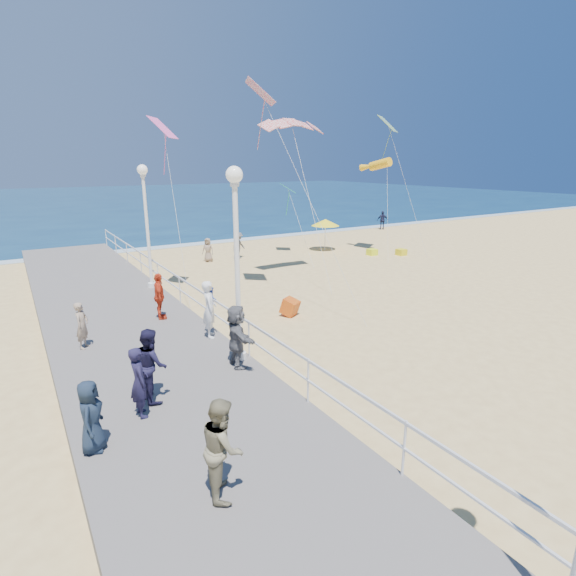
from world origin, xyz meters
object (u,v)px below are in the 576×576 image
spectator_6 (82,325)px  beach_walker_c (208,250)px  beach_walker_a (239,245)px  beach_walker_b (383,220)px  spectator_5 (237,336)px  woman_holding_toddler (210,309)px  beach_chair_right (401,252)px  spectator_1 (223,447)px  toddler_held (212,298)px  spectator_4 (91,416)px  lamp_post_far (146,214)px  spectator_0 (139,382)px  beach_umbrella (325,223)px  spectator_3 (159,296)px  lamp_post_mid (237,246)px  box_kite (290,309)px  spectator_7 (151,364)px  beach_chair_left (372,252)px

spectator_6 → beach_walker_c: spectator_6 is taller
beach_walker_a → beach_walker_b: size_ratio=1.00×
spectator_5 → beach_walker_c: bearing=-11.2°
woman_holding_toddler → beach_chair_right: (16.28, 7.65, -1.12)m
spectator_1 → beach_walker_b: spectator_1 is taller
toddler_held → beach_walker_c: size_ratio=0.52×
spectator_4 → beach_walker_a: spectator_4 is taller
spectator_4 → beach_walker_a: (11.12, 16.63, -0.31)m
lamp_post_far → spectator_0: (-3.14, -10.52, -2.46)m
beach_umbrella → toddler_held: bearing=-138.5°
spectator_3 → beach_chair_right: 17.92m
spectator_1 → beach_chair_right: size_ratio=3.18×
spectator_1 → lamp_post_mid: bearing=-9.0°
spectator_3 → spectator_4: 7.64m
toddler_held → beach_walker_b: 28.60m
spectator_3 → box_kite: 4.94m
toddler_held → box_kite: 4.09m
beach_walker_b → beach_walker_c: size_ratio=1.15×
beach_chair_right → beach_walker_b: bearing=52.8°
spectator_5 → beach_walker_c: (5.13, 14.81, -0.56)m
spectator_7 → beach_walker_c: spectator_7 is taller
beach_walker_a → box_kite: 11.40m
beach_walker_a → beach_walker_c: (-2.00, 0.10, -0.10)m
spectator_4 → beach_chair_right: (20.48, 11.99, -0.93)m
spectator_0 → spectator_3: size_ratio=0.97×
lamp_post_far → toddler_held: bearing=-89.2°
lamp_post_mid → spectator_0: size_ratio=3.31×
spectator_7 → beach_chair_right: (18.95, 10.61, -1.08)m
spectator_0 → spectator_4: bearing=124.6°
spectator_0 → box_kite: (6.93, 4.89, -0.90)m
spectator_6 → beach_walker_c: bearing=-3.3°
spectator_4 → spectator_0: bearing=-31.5°
spectator_1 → beach_umbrella: bearing=-20.7°
lamp_post_mid → lamp_post_far: 9.00m
spectator_4 → beach_walker_b: (27.52, 21.25, -0.31)m
spectator_3 → spectator_4: size_ratio=1.14×
lamp_post_far → toddler_held: lamp_post_far is taller
box_kite → beach_umbrella: size_ratio=0.28×
spectator_0 → beach_umbrella: beach_umbrella is taller
woman_holding_toddler → beach_walker_c: 13.35m
beach_walker_c → beach_chair_left: size_ratio=2.61×
box_kite → beach_umbrella: bearing=18.4°
lamp_post_far → beach_walker_b: (23.27, 9.94, -2.84)m
woman_holding_toddler → spectator_0: 4.72m
spectator_3 → box_kite: (4.70, -1.20, -0.93)m
spectator_1 → beach_chair_left: bearing=-28.5°
toddler_held → beach_chair_left: (14.55, 8.51, -1.42)m
woman_holding_toddler → beach_walker_a: bearing=-9.6°
lamp_post_far → spectator_1: lamp_post_far is taller
spectator_3 → spectator_7: spectator_7 is taller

